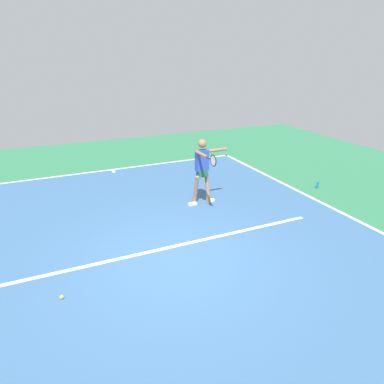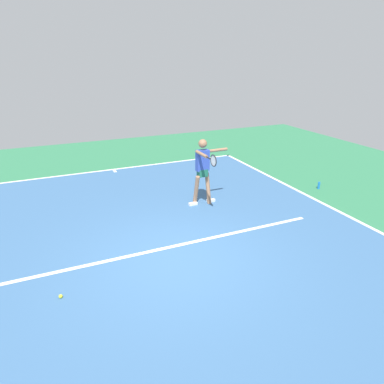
# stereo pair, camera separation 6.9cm
# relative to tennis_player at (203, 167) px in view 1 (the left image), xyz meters

# --- Properties ---
(ground_plane) EXTENTS (22.35, 22.35, 0.00)m
(ground_plane) POSITION_rel_tennis_player_xyz_m (1.64, 2.33, -1.05)
(ground_plane) COLOR #2D754C
(court_surface) EXTENTS (9.51, 12.89, 0.00)m
(court_surface) POSITION_rel_tennis_player_xyz_m (1.64, 2.33, -1.05)
(court_surface) COLOR #38608E
(court_surface) RESTS_ON ground_plane
(court_line_baseline_near) EXTENTS (9.51, 0.10, 0.01)m
(court_line_baseline_near) POSITION_rel_tennis_player_xyz_m (1.64, -4.07, -1.05)
(court_line_baseline_near) COLOR white
(court_line_baseline_near) RESTS_ON ground_plane
(court_line_sideline_left) EXTENTS (0.10, 12.89, 0.01)m
(court_line_sideline_left) POSITION_rel_tennis_player_xyz_m (-3.07, 2.33, -1.05)
(court_line_sideline_left) COLOR white
(court_line_sideline_left) RESTS_ON ground_plane
(court_line_service) EXTENTS (7.13, 0.10, 0.01)m
(court_line_service) POSITION_rel_tennis_player_xyz_m (1.64, 1.81, -1.05)
(court_line_service) COLOR white
(court_line_service) RESTS_ON ground_plane
(court_line_centre_mark) EXTENTS (0.10, 0.30, 0.01)m
(court_line_centre_mark) POSITION_rel_tennis_player_xyz_m (1.64, -3.87, -1.05)
(court_line_centre_mark) COLOR white
(court_line_centre_mark) RESTS_ON ground_plane
(tennis_player) EXTENTS (1.13, 1.22, 1.82)m
(tennis_player) POSITION_rel_tennis_player_xyz_m (0.00, 0.00, 0.00)
(tennis_player) COLOR #9E7051
(tennis_player) RESTS_ON ground_plane
(tennis_ball_centre_court) EXTENTS (0.07, 0.07, 0.07)m
(tennis_ball_centre_court) POSITION_rel_tennis_player_xyz_m (3.88, 2.62, -1.02)
(tennis_ball_centre_court) COLOR yellow
(tennis_ball_centre_court) RESTS_ON ground_plane
(water_bottle) EXTENTS (0.07, 0.07, 0.22)m
(water_bottle) POSITION_rel_tennis_player_xyz_m (-3.76, 0.38, -0.94)
(water_bottle) COLOR blue
(water_bottle) RESTS_ON ground_plane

